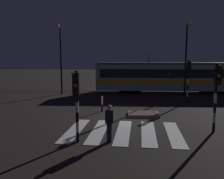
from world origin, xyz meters
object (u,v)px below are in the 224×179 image
(traffic_light_kerb_mid_left, at_px, (76,96))
(bollard_island_edge, at_px, (102,104))
(traffic_light_corner_far_right, at_px, (188,75))
(traffic_light_corner_near_right, at_px, (217,87))
(street_lamp_trackside_left, at_px, (60,51))
(street_lamp_trackside_right, at_px, (187,50))
(tram, at_px, (171,77))
(pedestrian_waiting_at_kerb, at_px, (109,123))

(traffic_light_kerb_mid_left, height_order, bollard_island_edge, traffic_light_kerb_mid_left)
(traffic_light_corner_far_right, relative_size, traffic_light_corner_near_right, 1.02)
(street_lamp_trackside_left, bearing_deg, traffic_light_kerb_mid_left, -72.13)
(street_lamp_trackside_right, height_order, tram, street_lamp_trackside_right)
(street_lamp_trackside_right, bearing_deg, street_lamp_trackside_left, -178.73)
(street_lamp_trackside_right, xyz_separation_m, pedestrian_waiting_at_kerb, (-6.83, -13.85, -3.64))
(traffic_light_corner_far_right, relative_size, tram, 0.22)
(traffic_light_kerb_mid_left, bearing_deg, traffic_light_corner_far_right, 52.86)
(street_lamp_trackside_left, distance_m, pedestrian_waiting_at_kerb, 15.20)
(street_lamp_trackside_right, bearing_deg, traffic_light_corner_near_right, -97.46)
(traffic_light_kerb_mid_left, relative_size, traffic_light_corner_near_right, 0.91)
(street_lamp_trackside_right, bearing_deg, bollard_island_edge, -134.63)
(street_lamp_trackside_left, xyz_separation_m, street_lamp_trackside_right, (12.68, 0.28, 0.06))
(street_lamp_trackside_right, bearing_deg, traffic_light_kerb_mid_left, -120.52)
(bollard_island_edge, bearing_deg, street_lamp_trackside_left, 123.26)
(traffic_light_corner_near_right, relative_size, pedestrian_waiting_at_kerb, 2.05)
(tram, bearing_deg, bollard_island_edge, -125.32)
(tram, distance_m, bollard_island_edge, 11.49)
(traffic_light_corner_near_right, bearing_deg, street_lamp_trackside_left, 132.89)
(traffic_light_corner_far_right, bearing_deg, tram, 92.38)
(street_lamp_trackside_right, bearing_deg, tram, 126.94)
(street_lamp_trackside_left, bearing_deg, pedestrian_waiting_at_kerb, -66.68)
(traffic_light_kerb_mid_left, xyz_separation_m, pedestrian_waiting_at_kerb, (1.43, 0.15, -1.24))
(traffic_light_kerb_mid_left, distance_m, tram, 17.06)
(tram, xyz_separation_m, bollard_island_edge, (-6.61, -9.32, -1.19))
(traffic_light_corner_far_right, xyz_separation_m, street_lamp_trackside_right, (0.88, 4.27, 2.16))
(traffic_light_corner_near_right, xyz_separation_m, pedestrian_waiting_at_kerb, (-5.23, -1.64, -1.44))
(tram, height_order, pedestrian_waiting_at_kerb, tram)
(traffic_light_corner_far_right, distance_m, bollard_island_edge, 7.92)
(bollard_island_edge, bearing_deg, street_lamp_trackside_right, 45.37)
(traffic_light_corner_near_right, relative_size, bollard_island_edge, 3.16)
(pedestrian_waiting_at_kerb, bearing_deg, street_lamp_trackside_right, 63.75)
(traffic_light_corner_far_right, distance_m, street_lamp_trackside_left, 12.63)
(street_lamp_trackside_right, distance_m, pedestrian_waiting_at_kerb, 15.87)
(traffic_light_kerb_mid_left, distance_m, pedestrian_waiting_at_kerb, 1.89)
(tram, bearing_deg, street_lamp_trackside_left, -171.28)
(traffic_light_kerb_mid_left, height_order, street_lamp_trackside_right, street_lamp_trackside_right)
(bollard_island_edge, bearing_deg, traffic_light_kerb_mid_left, -94.88)
(pedestrian_waiting_at_kerb, bearing_deg, traffic_light_corner_far_right, 58.18)
(street_lamp_trackside_left, distance_m, tram, 12.00)
(traffic_light_corner_near_right, relative_size, street_lamp_trackside_left, 0.50)
(traffic_light_corner_near_right, relative_size, tram, 0.22)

